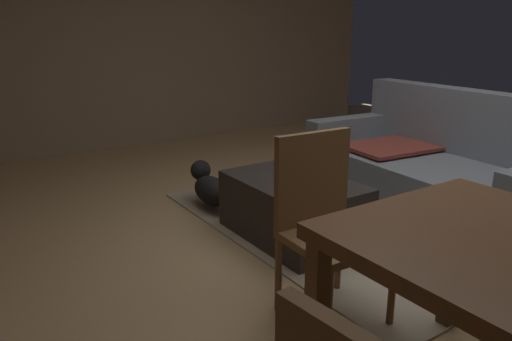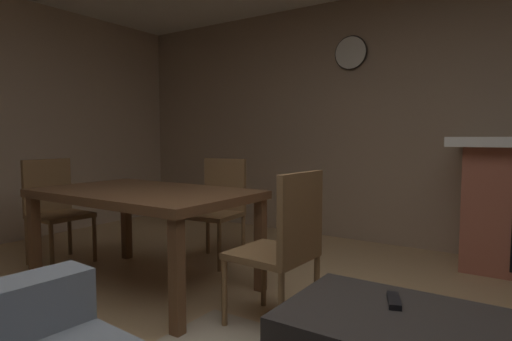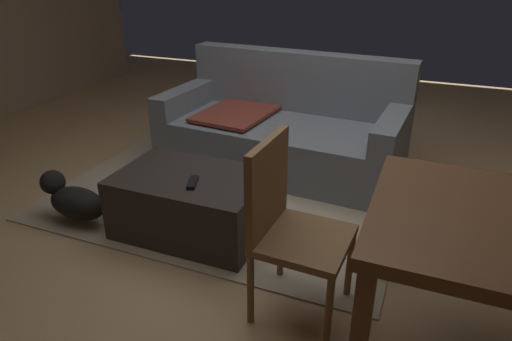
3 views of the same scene
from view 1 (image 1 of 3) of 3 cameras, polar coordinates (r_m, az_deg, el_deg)
The scene contains 8 objects.
floor at distance 3.36m, azimuth 14.34°, elevation -9.08°, with size 9.19×9.19×0.00m, color tan.
wall_left at distance 6.26m, azimuth -12.45°, elevation 15.11°, with size 0.12×6.69×2.61m, color #9E846B.
area_rug at distance 3.85m, azimuth 11.53°, elevation -5.46°, with size 2.60×2.00×0.01m, color tan.
couch at distance 4.13m, azimuth 20.49°, elevation -0.05°, with size 2.10×1.11×0.94m.
ottoman_coffee_table at distance 3.39m, azimuth 4.38°, elevation -4.49°, with size 0.95×0.64×0.42m, color #2D2826.
tv_remote at distance 3.19m, azimuth 3.82°, elevation -1.57°, with size 0.05×0.16×0.02m, color black.
dining_chair_west at distance 2.44m, azimuth 8.08°, elevation -5.31°, with size 0.46×0.46×0.93m.
small_dog at distance 3.93m, azimuth -5.45°, elevation -1.94°, with size 0.51×0.24×0.32m.
Camera 1 is at (1.98, -2.31, 1.43)m, focal length 34.04 mm.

